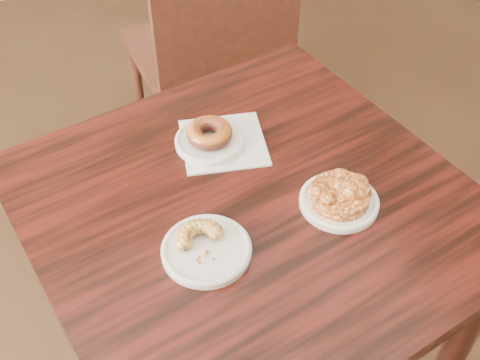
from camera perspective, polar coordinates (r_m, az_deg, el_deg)
name	(u,v)px	position (r m, az deg, el deg)	size (l,w,h in m)	color
cafe_table	(249,308)	(1.48, 0.85, -12.01)	(0.83, 0.83, 0.75)	black
chair_far	(205,52)	(2.14, -3.37, 11.99)	(0.51, 0.51, 0.90)	black
napkin	(223,142)	(1.30, -1.58, 3.58)	(0.18, 0.18, 0.00)	silver
plate_donut	(210,141)	(1.29, -2.89, 3.70)	(0.15, 0.15, 0.01)	white
plate_cruller	(207,250)	(1.10, -3.19, -6.68)	(0.16, 0.16, 0.01)	silver
plate_fritter	(339,202)	(1.19, 9.36, -2.06)	(0.16, 0.16, 0.01)	white
glazed_donut	(209,133)	(1.28, -2.93, 4.49)	(0.10, 0.10, 0.03)	brown
apple_fritter	(340,193)	(1.17, 9.50, -1.22)	(0.16, 0.16, 0.04)	#481D07
cruller_fragment	(206,243)	(1.08, -3.24, -6.02)	(0.10, 0.10, 0.03)	#5D2D12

